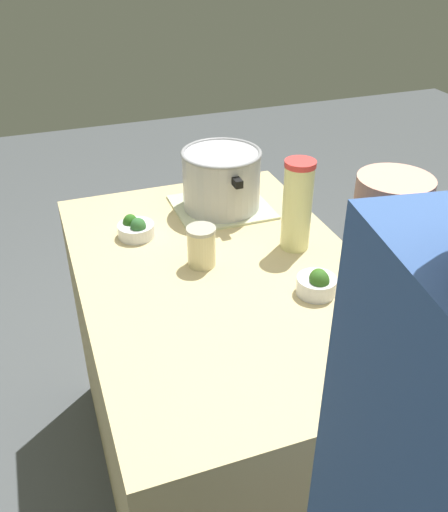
{
  "coord_description": "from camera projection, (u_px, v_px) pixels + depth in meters",
  "views": [
    {
      "loc": [
        1.22,
        -0.44,
        1.76
      ],
      "look_at": [
        0.0,
        0.0,
        0.95
      ],
      "focal_mm": 39.17,
      "sensor_mm": 36.0,
      "label": 1
    }
  ],
  "objects": [
    {
      "name": "counter_slab",
      "position": [
        224.0,
        387.0,
        1.8
      ],
      "size": [
        1.21,
        0.79,
        0.9
      ],
      "primitive_type": "cube",
      "color": "#CFB881",
      "rests_on": "ground_plane"
    },
    {
      "name": "ground_plane",
      "position": [
        224.0,
        475.0,
        2.04
      ],
      "size": [
        8.0,
        8.0,
        0.0
      ],
      "primitive_type": "plane",
      "color": "#4E5356"
    },
    {
      "name": "mason_jar",
      "position": [
        201.0,
        246.0,
        1.56
      ],
      "size": [
        0.08,
        0.08,
        0.12
      ],
      "color": "beige",
      "rests_on": "counter_slab"
    },
    {
      "name": "dish_cloth",
      "position": [
        221.0,
        207.0,
        1.89
      ],
      "size": [
        0.28,
        0.31,
        0.01
      ],
      "primitive_type": "cube",
      "color": "beige",
      "rests_on": "counter_slab"
    },
    {
      "name": "broccoli_bowl_front",
      "position": [
        317.0,
        284.0,
        1.45
      ],
      "size": [
        0.1,
        0.1,
        0.08
      ],
      "color": "silver",
      "rests_on": "counter_slab"
    },
    {
      "name": "cooking_pot",
      "position": [
        221.0,
        178.0,
        1.83
      ],
      "size": [
        0.33,
        0.26,
        0.2
      ],
      "color": "#B7B7BC",
      "rests_on": "dish_cloth"
    },
    {
      "name": "broccoli_bowl_center",
      "position": [
        135.0,
        228.0,
        1.71
      ],
      "size": [
        0.11,
        0.11,
        0.07
      ],
      "color": "silver",
      "rests_on": "counter_slab"
    },
    {
      "name": "broccoli_bowl_back",
      "position": [
        421.0,
        355.0,
        1.23
      ],
      "size": [
        0.12,
        0.12,
        0.08
      ],
      "color": "silver",
      "rests_on": "counter_slab"
    },
    {
      "name": "lemonade_pitcher",
      "position": [
        297.0,
        205.0,
        1.6
      ],
      "size": [
        0.09,
        0.09,
        0.27
      ],
      "color": "#EFEC9C",
      "rests_on": "counter_slab"
    }
  ]
}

